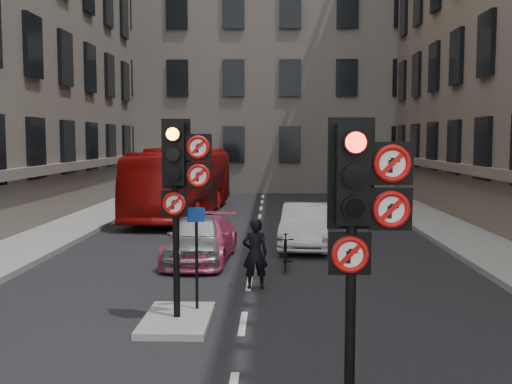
{
  "coord_description": "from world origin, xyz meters",
  "views": [
    {
      "loc": [
        0.52,
        -5.57,
        3.34
      ],
      "look_at": [
        0.3,
        2.7,
        2.6
      ],
      "focal_mm": 42.0,
      "sensor_mm": 36.0,
      "label": 1
    }
  ],
  "objects_px": {
    "car_silver": "(198,238)",
    "bus_red": "(183,182)",
    "car_pink": "(201,240)",
    "signal_far": "(180,175)",
    "motorcycle": "(285,252)",
    "signal_near": "(360,208)",
    "info_sign": "(196,244)",
    "car_white": "(306,226)",
    "motorcyclist": "(255,254)"
  },
  "relations": [
    {
      "from": "car_silver",
      "to": "bus_red",
      "type": "bearing_deg",
      "value": 99.98
    },
    {
      "from": "car_silver",
      "to": "car_pink",
      "type": "height_order",
      "value": "car_silver"
    },
    {
      "from": "car_pink",
      "to": "signal_far",
      "type": "bearing_deg",
      "value": -83.61
    },
    {
      "from": "motorcycle",
      "to": "car_pink",
      "type": "bearing_deg",
      "value": 159.21
    },
    {
      "from": "signal_near",
      "to": "bus_red",
      "type": "bearing_deg",
      "value": 104.05
    },
    {
      "from": "signal_near",
      "to": "info_sign",
      "type": "distance_m",
      "value": 5.25
    },
    {
      "from": "car_white",
      "to": "motorcyclist",
      "type": "xyz_separation_m",
      "value": [
        -1.42,
        -5.22,
        0.13
      ]
    },
    {
      "from": "bus_red",
      "to": "motorcyclist",
      "type": "bearing_deg",
      "value": -70.15
    },
    {
      "from": "signal_far",
      "to": "car_white",
      "type": "height_order",
      "value": "signal_far"
    },
    {
      "from": "car_silver",
      "to": "signal_near",
      "type": "bearing_deg",
      "value": -73.12
    },
    {
      "from": "car_silver",
      "to": "car_white",
      "type": "xyz_separation_m",
      "value": [
        3.07,
        2.32,
        0.02
      ]
    },
    {
      "from": "car_silver",
      "to": "bus_red",
      "type": "xyz_separation_m",
      "value": [
        -1.83,
        9.8,
        0.83
      ]
    },
    {
      "from": "signal_far",
      "to": "bus_red",
      "type": "distance_m",
      "value": 15.47
    },
    {
      "from": "car_pink",
      "to": "info_sign",
      "type": "height_order",
      "value": "info_sign"
    },
    {
      "from": "signal_far",
      "to": "motorcyclist",
      "type": "distance_m",
      "value": 3.44
    },
    {
      "from": "signal_far",
      "to": "bus_red",
      "type": "xyz_separation_m",
      "value": [
        -2.22,
        15.26,
        -1.23
      ]
    },
    {
      "from": "car_white",
      "to": "bus_red",
      "type": "distance_m",
      "value": 8.98
    },
    {
      "from": "car_white",
      "to": "car_pink",
      "type": "height_order",
      "value": "car_white"
    },
    {
      "from": "signal_near",
      "to": "bus_red",
      "type": "height_order",
      "value": "signal_near"
    },
    {
      "from": "signal_far",
      "to": "car_pink",
      "type": "xyz_separation_m",
      "value": [
        -0.29,
        5.56,
        -2.11
      ]
    },
    {
      "from": "car_white",
      "to": "car_silver",
      "type": "bearing_deg",
      "value": -137.16
    },
    {
      "from": "signal_far",
      "to": "info_sign",
      "type": "bearing_deg",
      "value": 67.41
    },
    {
      "from": "car_pink",
      "to": "car_white",
      "type": "bearing_deg",
      "value": 40.11
    },
    {
      "from": "bus_red",
      "to": "signal_near",
      "type": "bearing_deg",
      "value": -71.44
    },
    {
      "from": "car_silver",
      "to": "motorcyclist",
      "type": "xyz_separation_m",
      "value": [
        1.65,
        -2.9,
        0.14
      ]
    },
    {
      "from": "motorcyclist",
      "to": "info_sign",
      "type": "bearing_deg",
      "value": 53.89
    },
    {
      "from": "motorcyclist",
      "to": "signal_near",
      "type": "bearing_deg",
      "value": 92.48
    },
    {
      "from": "bus_red",
      "to": "info_sign",
      "type": "distance_m",
      "value": 14.95
    },
    {
      "from": "signal_far",
      "to": "car_silver",
      "type": "distance_m",
      "value": 5.85
    },
    {
      "from": "car_white",
      "to": "bus_red",
      "type": "relative_size",
      "value": 0.38
    },
    {
      "from": "signal_near",
      "to": "motorcyclist",
      "type": "height_order",
      "value": "signal_near"
    },
    {
      "from": "signal_near",
      "to": "car_white",
      "type": "bearing_deg",
      "value": 89.6
    },
    {
      "from": "car_pink",
      "to": "motorcyclist",
      "type": "relative_size",
      "value": 2.57
    },
    {
      "from": "signal_far",
      "to": "info_sign",
      "type": "relative_size",
      "value": 1.85
    },
    {
      "from": "bus_red",
      "to": "info_sign",
      "type": "xyz_separation_m",
      "value": [
        2.43,
        -14.75,
        -0.1
      ]
    },
    {
      "from": "car_white",
      "to": "info_sign",
      "type": "xyz_separation_m",
      "value": [
        -2.47,
        -7.27,
        0.71
      ]
    },
    {
      "from": "bus_red",
      "to": "motorcyclist",
      "type": "distance_m",
      "value": 13.18
    },
    {
      "from": "signal_far",
      "to": "bus_red",
      "type": "height_order",
      "value": "signal_far"
    },
    {
      "from": "car_silver",
      "to": "info_sign",
      "type": "height_order",
      "value": "info_sign"
    },
    {
      "from": "signal_near",
      "to": "car_silver",
      "type": "bearing_deg",
      "value": 107.51
    },
    {
      "from": "signal_near",
      "to": "motorcycle",
      "type": "xyz_separation_m",
      "value": [
        -0.61,
        8.6,
        -2.14
      ]
    },
    {
      "from": "signal_near",
      "to": "motorcyclist",
      "type": "distance_m",
      "value": 6.93
    },
    {
      "from": "signal_far",
      "to": "car_silver",
      "type": "relative_size",
      "value": 0.94
    },
    {
      "from": "car_silver",
      "to": "car_pink",
      "type": "xyz_separation_m",
      "value": [
        0.09,
        0.09,
        -0.06
      ]
    },
    {
      "from": "bus_red",
      "to": "car_silver",
      "type": "bearing_deg",
      "value": -74.88
    },
    {
      "from": "car_silver",
      "to": "car_white",
      "type": "distance_m",
      "value": 3.84
    },
    {
      "from": "motorcycle",
      "to": "motorcyclist",
      "type": "distance_m",
      "value": 2.19
    },
    {
      "from": "car_silver",
      "to": "car_pink",
      "type": "bearing_deg",
      "value": 45.16
    },
    {
      "from": "motorcycle",
      "to": "car_silver",
      "type": "bearing_deg",
      "value": 161.99
    },
    {
      "from": "bus_red",
      "to": "info_sign",
      "type": "bearing_deg",
      "value": -76.11
    }
  ]
}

